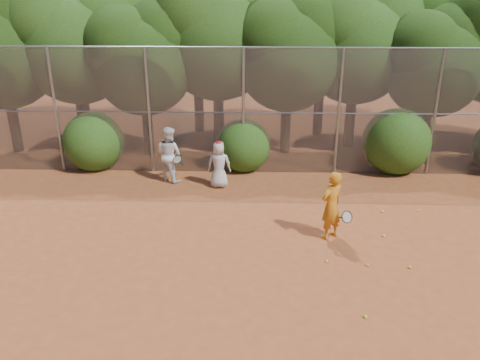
{
  "coord_description": "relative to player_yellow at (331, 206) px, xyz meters",
  "views": [
    {
      "loc": [
        -0.67,
        -8.51,
        5.49
      ],
      "look_at": [
        -1.0,
        2.5,
        1.1
      ],
      "focal_mm": 35.0,
      "sensor_mm": 36.0,
      "label": 1
    }
  ],
  "objects": [
    {
      "name": "tree_2",
      "position": [
        -5.64,
        6.26,
        2.74
      ],
      "size": [
        3.99,
        3.47,
        5.47
      ],
      "color": "black",
      "rests_on": "ground"
    },
    {
      "name": "player_white",
      "position": [
        -4.47,
        3.61,
        0.02
      ],
      "size": [
        1.07,
        1.01,
        1.74
      ],
      "rotation": [
        0.0,
        0.0,
        2.58
      ],
      "color": "white",
      "rests_on": "ground"
    },
    {
      "name": "tree_12",
      "position": [
        5.38,
        9.67,
        3.66
      ],
      "size": [
        5.02,
        4.37,
        6.88
      ],
      "color": "black",
      "rests_on": "ground"
    },
    {
      "name": "tree_9",
      "position": [
        -9.13,
        9.27,
        3.49
      ],
      "size": [
        4.83,
        4.2,
        6.62
      ],
      "color": "black",
      "rests_on": "ground"
    },
    {
      "name": "ball_0",
      "position": [
        0.65,
        -1.28,
        -0.81
      ],
      "size": [
        0.07,
        0.07,
        0.07
      ],
      "primitive_type": "sphere",
      "color": "yellow",
      "rests_on": "ground"
    },
    {
      "name": "player_yellow",
      "position": [
        0.0,
        0.0,
        0.0
      ],
      "size": [
        0.89,
        0.7,
        1.7
      ],
      "rotation": [
        0.0,
        0.0,
        3.82
      ],
      "color": "orange",
      "rests_on": "ground"
    },
    {
      "name": "tree_10",
      "position": [
        -4.12,
        9.47,
        3.78
      ],
      "size": [
        5.15,
        4.48,
        7.06
      ],
      "color": "black",
      "rests_on": "ground"
    },
    {
      "name": "ball_2",
      "position": [
        0.21,
        -3.04,
        -0.81
      ],
      "size": [
        0.07,
        0.07,
        0.07
      ],
      "primitive_type": "sphere",
      "color": "yellow",
      "rests_on": "ground"
    },
    {
      "name": "ball_5",
      "position": [
        2.64,
        1.49,
        -0.81
      ],
      "size": [
        0.07,
        0.07,
        0.07
      ],
      "primitive_type": "sphere",
      "color": "yellow",
      "rests_on": "ground"
    },
    {
      "name": "tree_6",
      "position": [
        4.36,
        6.46,
        2.62
      ],
      "size": [
        3.86,
        3.36,
        5.29
      ],
      "color": "black",
      "rests_on": "ground"
    },
    {
      "name": "tree_4",
      "position": [
        -0.63,
        6.67,
        2.91
      ],
      "size": [
        4.19,
        3.64,
        5.73
      ],
      "color": "black",
      "rests_on": "ground"
    },
    {
      "name": "ball_1",
      "position": [
        1.33,
        0.05,
        -0.81
      ],
      "size": [
        0.07,
        0.07,
        0.07
      ],
      "primitive_type": "sphere",
      "color": "yellow",
      "rests_on": "ground"
    },
    {
      "name": "ball_3",
      "position": [
        1.53,
        -1.35,
        -0.81
      ],
      "size": [
        0.07,
        0.07,
        0.07
      ],
      "primitive_type": "sphere",
      "color": "yellow",
      "rests_on": "ground"
    },
    {
      "name": "tree_3",
      "position": [
        -3.13,
        7.27,
        3.55
      ],
      "size": [
        4.89,
        4.26,
        6.7
      ],
      "color": "black",
      "rests_on": "ground"
    },
    {
      "name": "tree_11",
      "position": [
        0.87,
        9.07,
        3.32
      ],
      "size": [
        4.64,
        4.03,
        6.35
      ],
      "color": "black",
      "rests_on": "ground"
    },
    {
      "name": "tree_1",
      "position": [
        -8.13,
        6.97,
        3.32
      ],
      "size": [
        4.64,
        4.03,
        6.35
      ],
      "color": "black",
      "rests_on": "ground"
    },
    {
      "name": "ball_4",
      "position": [
        -0.23,
        -1.16,
        -0.81
      ],
      "size": [
        0.07,
        0.07,
        0.07
      ],
      "primitive_type": "sphere",
      "color": "yellow",
      "rests_on": "ground"
    },
    {
      "name": "bush_2",
      "position": [
        2.81,
        4.73,
        0.25
      ],
      "size": [
        2.2,
        2.2,
        2.2
      ],
      "primitive_type": "sphere",
      "color": "#214511",
      "rests_on": "ground"
    },
    {
      "name": "ground",
      "position": [
        -1.19,
        -1.57,
        -0.85
      ],
      "size": [
        80.0,
        80.0,
        0.0
      ],
      "primitive_type": "plane",
      "color": "brown",
      "rests_on": "ground"
    },
    {
      "name": "ball_6",
      "position": [
        1.64,
        1.43,
        -0.81
      ],
      "size": [
        0.07,
        0.07,
        0.07
      ],
      "primitive_type": "sphere",
      "color": "yellow",
      "rests_on": "ground"
    },
    {
      "name": "tree_5",
      "position": [
        1.87,
        7.47,
        3.2
      ],
      "size": [
        4.51,
        3.92,
        6.17
      ],
      "color": "black",
      "rests_on": "ground"
    },
    {
      "name": "bush_0",
      "position": [
        -7.19,
        4.73,
        0.15
      ],
      "size": [
        2.0,
        2.0,
        2.0
      ],
      "primitive_type": "sphere",
      "color": "#214511",
      "rests_on": "ground"
    },
    {
      "name": "fence_back",
      "position": [
        -1.31,
        4.43,
        1.2
      ],
      "size": [
        20.05,
        0.09,
        4.03
      ],
      "color": "gray",
      "rests_on": "ground"
    },
    {
      "name": "player_teen",
      "position": [
        -2.88,
        3.12,
        -0.12
      ],
      "size": [
        0.71,
        0.47,
        1.46
      ],
      "rotation": [
        0.0,
        0.0,
        3.12
      ],
      "color": "silver",
      "rests_on": "ground"
    },
    {
      "name": "tree_0",
      "position": [
        -10.63,
        6.47,
        3.08
      ],
      "size": [
        4.38,
        3.81,
        6.0
      ],
      "color": "black",
      "rests_on": "ground"
    },
    {
      "name": "bush_1",
      "position": [
        -2.19,
        4.73,
        0.05
      ],
      "size": [
        1.8,
        1.8,
        1.8
      ],
      "primitive_type": "sphere",
      "color": "#214511",
      "rests_on": "ground"
    }
  ]
}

